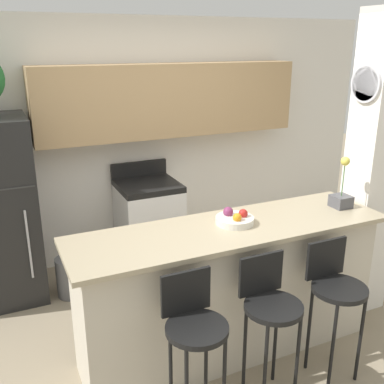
% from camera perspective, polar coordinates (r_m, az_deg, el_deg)
% --- Properties ---
extents(ground_plane, '(14.00, 14.00, 0.00)m').
position_cam_1_polar(ground_plane, '(3.77, 4.57, -19.09)').
color(ground_plane, gray).
extents(wall_back, '(5.60, 0.38, 2.55)m').
position_cam_1_polar(wall_back, '(4.83, -4.88, 8.66)').
color(wall_back, white).
rests_on(wall_back, ground_plane).
extents(pillar_right, '(0.38, 0.32, 2.55)m').
position_cam_1_polar(pillar_right, '(4.06, 21.94, 2.71)').
color(pillar_right, white).
rests_on(pillar_right, ground_plane).
extents(counter_bar, '(2.38, 0.66, 1.04)m').
position_cam_1_polar(counter_bar, '(3.47, 4.80, -12.23)').
color(counter_bar, beige).
rests_on(counter_bar, ground_plane).
extents(stove_range, '(0.62, 0.61, 1.07)m').
position_cam_1_polar(stove_range, '(4.81, -5.49, -3.93)').
color(stove_range, white).
rests_on(stove_range, ground_plane).
extents(bar_stool_left, '(0.38, 0.38, 1.00)m').
position_cam_1_polar(bar_stool_left, '(2.79, 0.28, -16.97)').
color(bar_stool_left, black).
rests_on(bar_stool_left, ground_plane).
extents(bar_stool_mid, '(0.38, 0.38, 1.00)m').
position_cam_1_polar(bar_stool_mid, '(3.02, 9.85, -14.27)').
color(bar_stool_mid, black).
rests_on(bar_stool_mid, ground_plane).
extents(bar_stool_right, '(0.38, 0.38, 1.00)m').
position_cam_1_polar(bar_stool_right, '(3.32, 17.72, -11.71)').
color(bar_stool_right, black).
rests_on(bar_stool_right, ground_plane).
extents(orchid_vase, '(0.14, 0.14, 0.41)m').
position_cam_1_polar(orchid_vase, '(3.76, 18.45, -0.40)').
color(orchid_vase, '#4C4C51').
rests_on(orchid_vase, counter_bar).
extents(fruit_bowl, '(0.28, 0.28, 0.11)m').
position_cam_1_polar(fruit_bowl, '(3.28, 5.45, -3.43)').
color(fruit_bowl, silver).
rests_on(fruit_bowl, counter_bar).
extents(trash_bin, '(0.28, 0.28, 0.38)m').
position_cam_1_polar(trash_bin, '(4.46, -15.07, -10.29)').
color(trash_bin, '#59595B').
rests_on(trash_bin, ground_plane).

